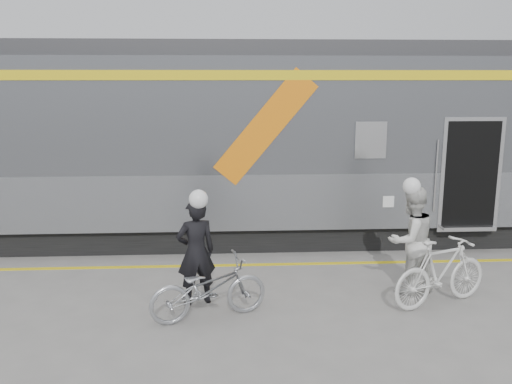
{
  "coord_description": "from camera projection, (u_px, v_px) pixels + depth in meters",
  "views": [
    {
      "loc": [
        -0.71,
        -7.38,
        3.39
      ],
      "look_at": [
        -0.22,
        1.6,
        1.5
      ],
      "focal_mm": 38.0,
      "sensor_mm": 36.0,
      "label": 1
    }
  ],
  "objects": [
    {
      "name": "woman",
      "position": [
        411.0,
        240.0,
        8.63
      ],
      "size": [
        1.02,
        0.92,
        1.73
      ],
      "primitive_type": "imported",
      "rotation": [
        0.0,
        0.0,
        3.53
      ],
      "color": "silver",
      "rests_on": "ground"
    },
    {
      "name": "man",
      "position": [
        196.0,
        252.0,
        8.18
      ],
      "size": [
        0.69,
        0.56,
        1.64
      ],
      "primitive_type": "imported",
      "rotation": [
        0.0,
        0.0,
        3.46
      ],
      "color": "black",
      "rests_on": "ground"
    },
    {
      "name": "helmet_woman",
      "position": [
        415.0,
        178.0,
        8.42
      ],
      "size": [
        0.28,
        0.28,
        0.28
      ],
      "primitive_type": "sphere",
      "color": "white",
      "rests_on": "woman"
    },
    {
      "name": "bicycle_left",
      "position": [
        209.0,
        289.0,
        7.73
      ],
      "size": [
        1.82,
        1.1,
        0.9
      ],
      "primitive_type": "imported",
      "rotation": [
        0.0,
        0.0,
        1.89
      ],
      "color": "#9FA1A7",
      "rests_on": "ground"
    },
    {
      "name": "bicycle_right",
      "position": [
        441.0,
        272.0,
        8.18
      ],
      "size": [
        1.8,
        1.11,
        1.05
      ],
      "primitive_type": "imported",
      "rotation": [
        0.0,
        0.0,
        1.96
      ],
      "color": "silver",
      "rests_on": "ground"
    },
    {
      "name": "safety_strip",
      "position": [
        266.0,
        265.0,
        10.05
      ],
      "size": [
        24.0,
        0.12,
        0.01
      ],
      "primitive_type": "cube",
      "color": "yellow",
      "rests_on": "ground"
    },
    {
      "name": "train",
      "position": [
        343.0,
        141.0,
        11.72
      ],
      "size": [
        24.0,
        3.17,
        4.1
      ],
      "color": "black",
      "rests_on": "ground"
    },
    {
      "name": "ground",
      "position": [
        277.0,
        314.0,
        7.95
      ],
      "size": [
        90.0,
        90.0,
        0.0
      ],
      "primitive_type": "plane",
      "color": "slate",
      "rests_on": "ground"
    },
    {
      "name": "helmet_man",
      "position": [
        194.0,
        190.0,
        7.98
      ],
      "size": [
        0.28,
        0.28,
        0.28
      ],
      "primitive_type": "sphere",
      "color": "white",
      "rests_on": "man"
    }
  ]
}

